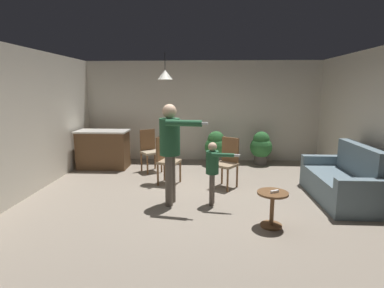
{
  "coord_description": "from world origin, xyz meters",
  "views": [
    {
      "loc": [
        0.11,
        -5.03,
        1.96
      ],
      "look_at": [
        -0.14,
        0.16,
        1.0
      ],
      "focal_mm": 27.99,
      "sensor_mm": 36.0,
      "label": 1
    }
  ],
  "objects": [
    {
      "name": "wall_back",
      "position": [
        0.0,
        3.2,
        1.35
      ],
      "size": [
        6.4,
        0.1,
        2.7
      ],
      "primitive_type": "cube",
      "color": "silver",
      "rests_on": "ground"
    },
    {
      "name": "wall_left",
      "position": [
        -3.2,
        0.0,
        1.35
      ],
      "size": [
        0.1,
        6.4,
        2.7
      ],
      "primitive_type": "cube",
      "color": "silver",
      "rests_on": "ground"
    },
    {
      "name": "dining_chair_near_wall",
      "position": [
        0.53,
        0.82,
        0.55
      ],
      "size": [
        0.59,
        0.59,
        1.0
      ],
      "rotation": [
        0.0,
        0.0,
        2.52
      ],
      "color": "brown",
      "rests_on": "ground"
    },
    {
      "name": "ceiling_light_pendant",
      "position": [
        -0.75,
        1.33,
        2.25
      ],
      "size": [
        0.32,
        0.32,
        0.55
      ],
      "color": "silver"
    },
    {
      "name": "dining_chair_centre_back",
      "position": [
        -0.72,
        0.98,
        0.55
      ],
      "size": [
        0.51,
        0.51,
        1.0
      ],
      "rotation": [
        0.0,
        0.0,
        4.47
      ],
      "color": "brown",
      "rests_on": "ground"
    },
    {
      "name": "dining_chair_by_counter",
      "position": [
        -1.24,
        1.94,
        0.55
      ],
      "size": [
        0.58,
        0.58,
        1.0
      ],
      "rotation": [
        0.0,
        0.0,
        3.75
      ],
      "color": "brown",
      "rests_on": "ground"
    },
    {
      "name": "person_adult",
      "position": [
        -0.48,
        -0.14,
        1.07
      ],
      "size": [
        0.81,
        0.59,
        1.72
      ],
      "rotation": [
        0.0,
        0.0,
        -1.74
      ],
      "color": "#60564C",
      "rests_on": "ground"
    },
    {
      "name": "spare_remote_on_table",
      "position": [
        1.08,
        -0.97,
        0.54
      ],
      "size": [
        0.13,
        0.09,
        0.04
      ],
      "primitive_type": "cube",
      "rotation": [
        0.0,
        0.0,
        2.05
      ],
      "color": "white",
      "rests_on": "side_table_by_couch"
    },
    {
      "name": "potted_plant_by_wall",
      "position": [
        0.37,
        2.61,
        0.49
      ],
      "size": [
        0.58,
        0.58,
        0.89
      ],
      "color": "#4C4742",
      "rests_on": "ground"
    },
    {
      "name": "ground",
      "position": [
        0.0,
        0.0,
        0.0
      ],
      "size": [
        7.68,
        7.68,
        0.0
      ],
      "primitive_type": "plane",
      "color": "gray"
    },
    {
      "name": "kitchen_counter",
      "position": [
        -2.45,
        2.16,
        0.48
      ],
      "size": [
        1.26,
        0.66,
        0.95
      ],
      "color": "brown",
      "rests_on": "ground"
    },
    {
      "name": "potted_plant_corner",
      "position": [
        1.55,
        2.7,
        0.48
      ],
      "size": [
        0.57,
        0.57,
        0.87
      ],
      "color": "#4C4742",
      "rests_on": "ground"
    },
    {
      "name": "couch_floral",
      "position": [
        2.55,
        0.19,
        0.33
      ],
      "size": [
        0.86,
        1.8,
        1.0
      ],
      "rotation": [
        0.0,
        0.0,
        1.57
      ],
      "color": "slate",
      "rests_on": "ground"
    },
    {
      "name": "person_child",
      "position": [
        0.23,
        -0.14,
        0.68
      ],
      "size": [
        0.55,
        0.36,
        1.09
      ],
      "rotation": [
        0.0,
        0.0,
        -1.71
      ],
      "color": "#60564C",
      "rests_on": "ground"
    },
    {
      "name": "side_table_by_couch",
      "position": [
        1.06,
        -0.94,
        0.33
      ],
      "size": [
        0.44,
        0.44,
        0.52
      ],
      "color": "brown",
      "rests_on": "ground"
    }
  ]
}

